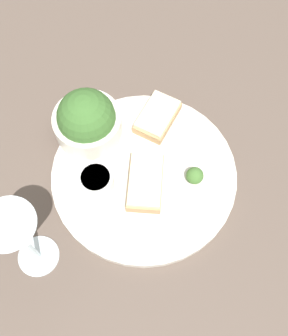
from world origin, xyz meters
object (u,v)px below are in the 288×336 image
Objects in this scene: sauce_ramekin at (96,180)px; wine_glass at (19,236)px; salad_bowl at (87,120)px; cheese_toast_near at (145,182)px; cheese_toast_far at (157,117)px.

wine_glass is (-0.15, 0.01, 0.09)m from sauce_ramekin.
cheese_toast_near is at bearing -102.86° from salad_bowl.
sauce_ramekin is (-0.08, -0.07, -0.02)m from salad_bowl.
salad_bowl reaches higher than cheese_toast_far.
wine_glass reaches higher than cheese_toast_near.
wine_glass reaches higher than salad_bowl.
cheese_toast_near and cheese_toast_far have the same top height.
salad_bowl is 1.03× the size of cheese_toast_near.
sauce_ramekin is at bearing 174.38° from cheese_toast_far.
sauce_ramekin is 0.51× the size of cheese_toast_near.
sauce_ramekin is 0.63× the size of cheese_toast_far.
wine_glass reaches higher than sauce_ramekin.
cheese_toast_far is 0.53× the size of wine_glass.
salad_bowl is at bearing 77.14° from cheese_toast_near.
wine_glass is at bearing 176.34° from sauce_ramekin.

